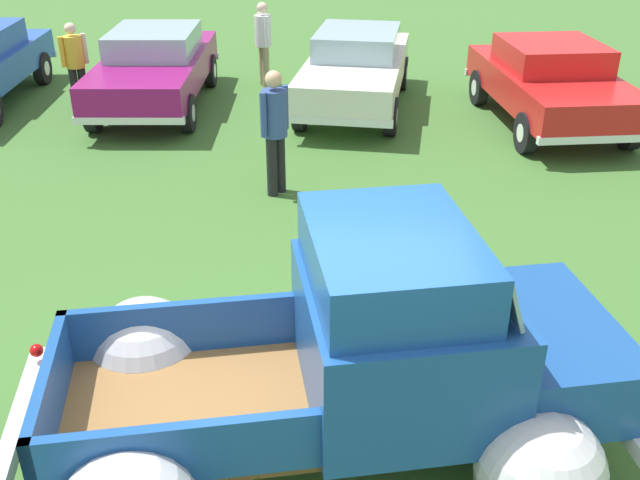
{
  "coord_description": "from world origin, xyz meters",
  "views": [
    {
      "loc": [
        0.11,
        -4.42,
        4.21
      ],
      "look_at": [
        0.0,
        1.9,
        0.9
      ],
      "focal_mm": 40.81,
      "sensor_mm": 36.0,
      "label": 1
    }
  ],
  "objects_px": {
    "show_car_1": "(155,66)",
    "vintage_pickup_truck": "(366,368)",
    "show_car_2": "(356,67)",
    "spectator_0": "(263,39)",
    "spectator_1": "(275,125)",
    "show_car_3": "(551,81)",
    "spectator_2": "(75,61)"
  },
  "relations": [
    {
      "from": "vintage_pickup_truck",
      "to": "spectator_2",
      "type": "bearing_deg",
      "value": 109.67
    },
    {
      "from": "show_car_3",
      "to": "spectator_1",
      "type": "xyz_separation_m",
      "value": [
        -4.6,
        -3.14,
        0.22
      ]
    },
    {
      "from": "show_car_2",
      "to": "spectator_2",
      "type": "xyz_separation_m",
      "value": [
        -5.24,
        -0.1,
        0.12
      ]
    },
    {
      "from": "show_car_1",
      "to": "spectator_1",
      "type": "relative_size",
      "value": 2.56
    },
    {
      "from": "show_car_3",
      "to": "spectator_0",
      "type": "bearing_deg",
      "value": -121.23
    },
    {
      "from": "show_car_2",
      "to": "spectator_1",
      "type": "xyz_separation_m",
      "value": [
        -1.22,
        -4.07,
        0.23
      ]
    },
    {
      "from": "vintage_pickup_truck",
      "to": "spectator_2",
      "type": "relative_size",
      "value": 3.07
    },
    {
      "from": "spectator_0",
      "to": "spectator_1",
      "type": "bearing_deg",
      "value": 71.86
    },
    {
      "from": "show_car_3",
      "to": "spectator_1",
      "type": "bearing_deg",
      "value": -62.16
    },
    {
      "from": "show_car_1",
      "to": "spectator_2",
      "type": "height_order",
      "value": "spectator_2"
    },
    {
      "from": "vintage_pickup_truck",
      "to": "show_car_3",
      "type": "relative_size",
      "value": 1.13
    },
    {
      "from": "vintage_pickup_truck",
      "to": "spectator_2",
      "type": "height_order",
      "value": "vintage_pickup_truck"
    },
    {
      "from": "show_car_1",
      "to": "show_car_2",
      "type": "bearing_deg",
      "value": 89.07
    },
    {
      "from": "show_car_2",
      "to": "spectator_0",
      "type": "bearing_deg",
      "value": -120.29
    },
    {
      "from": "vintage_pickup_truck",
      "to": "spectator_0",
      "type": "height_order",
      "value": "vintage_pickup_truck"
    },
    {
      "from": "vintage_pickup_truck",
      "to": "spectator_0",
      "type": "xyz_separation_m",
      "value": [
        -1.7,
        10.55,
        0.21
      ]
    },
    {
      "from": "show_car_1",
      "to": "vintage_pickup_truck",
      "type": "bearing_deg",
      "value": 20.85
    },
    {
      "from": "show_car_1",
      "to": "spectator_2",
      "type": "distance_m",
      "value": 1.47
    },
    {
      "from": "show_car_2",
      "to": "spectator_1",
      "type": "height_order",
      "value": "spectator_1"
    },
    {
      "from": "show_car_3",
      "to": "spectator_0",
      "type": "relative_size",
      "value": 2.55
    },
    {
      "from": "show_car_2",
      "to": "spectator_2",
      "type": "bearing_deg",
      "value": -80.6
    },
    {
      "from": "vintage_pickup_truck",
      "to": "spectator_1",
      "type": "distance_m",
      "value": 5.11
    },
    {
      "from": "show_car_3",
      "to": "spectator_0",
      "type": "xyz_separation_m",
      "value": [
        -5.25,
        2.42,
        0.18
      ]
    },
    {
      "from": "vintage_pickup_truck",
      "to": "show_car_1",
      "type": "bearing_deg",
      "value": 101.92
    },
    {
      "from": "vintage_pickup_truck",
      "to": "show_car_3",
      "type": "xyz_separation_m",
      "value": [
        3.55,
        8.13,
        0.02
      ]
    },
    {
      "from": "vintage_pickup_truck",
      "to": "show_car_2",
      "type": "distance_m",
      "value": 9.07
    },
    {
      "from": "show_car_2",
      "to": "show_car_3",
      "type": "relative_size",
      "value": 1.09
    },
    {
      "from": "show_car_2",
      "to": "spectator_1",
      "type": "distance_m",
      "value": 4.26
    },
    {
      "from": "show_car_3",
      "to": "show_car_1",
      "type": "bearing_deg",
      "value": -103.89
    },
    {
      "from": "show_car_1",
      "to": "spectator_1",
      "type": "distance_m",
      "value": 4.82
    },
    {
      "from": "show_car_1",
      "to": "show_car_2",
      "type": "distance_m",
      "value": 3.78
    },
    {
      "from": "show_car_2",
      "to": "show_car_3",
      "type": "height_order",
      "value": "same"
    }
  ]
}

